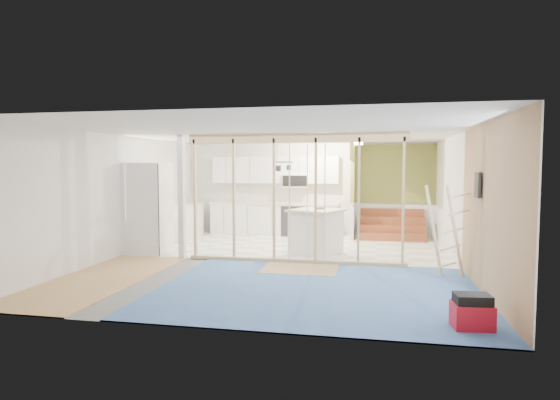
% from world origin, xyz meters
% --- Properties ---
extents(room, '(7.01, 8.01, 2.61)m').
position_xyz_m(room, '(0.00, 0.00, 1.30)').
color(room, slate).
rests_on(room, ground).
extents(floor_overlays, '(7.00, 8.00, 0.03)m').
position_xyz_m(floor_overlays, '(0.07, 0.06, 0.01)').
color(floor_overlays, white).
rests_on(floor_overlays, room).
extents(stud_frame, '(4.66, 0.14, 2.60)m').
position_xyz_m(stud_frame, '(-0.22, -0.00, 1.58)').
color(stud_frame, tan).
rests_on(stud_frame, room).
extents(base_cabinets, '(4.45, 2.24, 0.93)m').
position_xyz_m(base_cabinets, '(-1.61, 3.36, 0.47)').
color(base_cabinets, white).
rests_on(base_cabinets, room).
extents(upper_cabinets, '(3.60, 0.41, 0.85)m').
position_xyz_m(upper_cabinets, '(-0.84, 3.82, 1.82)').
color(upper_cabinets, white).
rests_on(upper_cabinets, room).
extents(green_partition, '(2.25, 1.51, 2.60)m').
position_xyz_m(green_partition, '(2.04, 3.66, 0.94)').
color(green_partition, olive).
rests_on(green_partition, room).
extents(pot_rack, '(0.52, 0.52, 0.72)m').
position_xyz_m(pot_rack, '(-0.31, 1.89, 2.00)').
color(pot_rack, black).
rests_on(pot_rack, room).
extents(sheathing_panel, '(0.02, 4.00, 2.60)m').
position_xyz_m(sheathing_panel, '(3.48, -2.00, 1.30)').
color(sheathing_panel, tan).
rests_on(sheathing_panel, room).
extents(electrical_panel, '(0.04, 0.30, 0.40)m').
position_xyz_m(electrical_panel, '(3.43, -1.40, 1.65)').
color(electrical_panel, '#323337').
rests_on(electrical_panel, room).
extents(ceiling_light, '(0.32, 0.32, 0.08)m').
position_xyz_m(ceiling_light, '(1.40, 3.00, 2.54)').
color(ceiling_light, '#FFEABF').
rests_on(ceiling_light, room).
extents(fridge, '(0.92, 0.89, 2.02)m').
position_xyz_m(fridge, '(-3.09, 0.45, 1.01)').
color(fridge, white).
rests_on(fridge, room).
extents(island, '(1.33, 1.33, 1.00)m').
position_xyz_m(island, '(0.60, 1.10, 0.49)').
color(island, white).
rests_on(island, room).
extents(bowl, '(0.34, 0.34, 0.06)m').
position_xyz_m(bowl, '(0.67, 1.22, 1.03)').
color(bowl, silver).
rests_on(bowl, island).
extents(soap_bottle_a, '(0.15, 0.15, 0.33)m').
position_xyz_m(soap_bottle_a, '(-2.02, 3.69, 1.09)').
color(soap_bottle_a, silver).
rests_on(soap_bottle_a, base_cabinets).
extents(soap_bottle_b, '(0.10, 0.11, 0.18)m').
position_xyz_m(soap_bottle_b, '(0.24, 3.71, 1.02)').
color(soap_bottle_b, silver).
rests_on(soap_bottle_b, base_cabinets).
extents(toolbox, '(0.48, 0.38, 0.43)m').
position_xyz_m(toolbox, '(3.00, -3.40, 0.20)').
color(toolbox, red).
rests_on(toolbox, room).
extents(ladder, '(0.84, 0.19, 1.60)m').
position_xyz_m(ladder, '(3.10, -0.70, 0.82)').
color(ladder, '#E1BE89').
rests_on(ladder, room).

